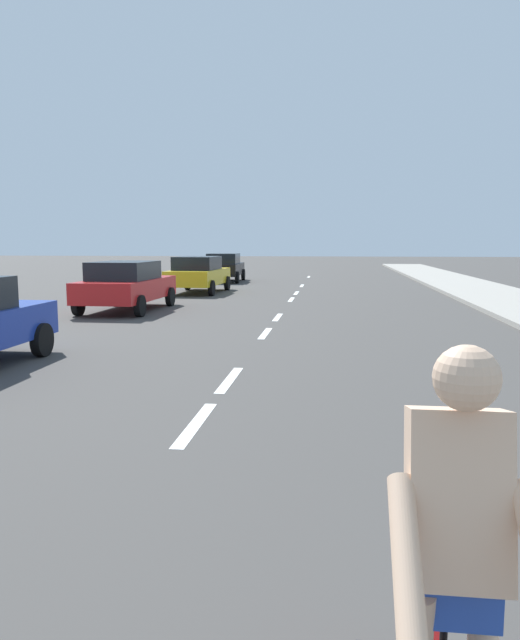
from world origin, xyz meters
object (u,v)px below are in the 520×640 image
(parked_car_black, at_px, (224,267))
(cyclist, at_px, (444,637))
(parked_car_red, at_px, (126,284))
(parked_car_yellow, at_px, (198,273))

(parked_car_black, bearing_deg, cyclist, -80.51)
(parked_car_red, xyz_separation_m, parked_car_yellow, (0.71, 7.10, -0.00))
(cyclist, bearing_deg, parked_car_yellow, -75.26)
(cyclist, bearing_deg, parked_car_red, -67.19)
(cyclist, distance_m, parked_car_yellow, 24.33)
(parked_car_red, relative_size, parked_car_yellow, 1.01)
(parked_car_red, height_order, parked_car_black, same)
(cyclist, xyz_separation_m, parked_car_red, (-6.93, 16.42, 0.01))
(parked_car_yellow, height_order, parked_car_black, same)
(parked_car_red, bearing_deg, parked_car_black, 89.28)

